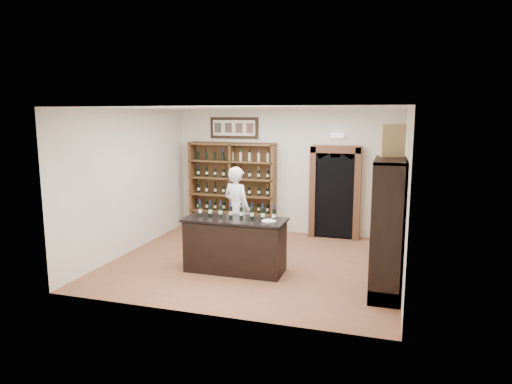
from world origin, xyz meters
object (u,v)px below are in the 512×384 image
counter_bottle_0 (200,210)px  side_cabinet (389,249)px  wine_crate (393,140)px  tasting_counter (235,245)px  shopkeeper (237,209)px  wine_shelf (233,186)px

counter_bottle_0 → side_cabinet: size_ratio=0.14×
wine_crate → tasting_counter: bearing=168.0°
counter_bottle_0 → side_cabinet: (3.44, -0.37, -0.35)m
tasting_counter → shopkeeper: shopkeeper is taller
side_cabinet → shopkeeper: 3.50m
shopkeeper → wine_crate: size_ratio=3.39×
wine_crate → wine_shelf: bearing=129.2°
wine_shelf → tasting_counter: 3.19m
wine_shelf → wine_crate: wine_crate is taller
wine_shelf → shopkeeper: wine_shelf is taller
tasting_counter → wine_crate: bearing=2.1°
counter_bottle_0 → shopkeeper: (0.31, 1.19, -0.20)m
tasting_counter → wine_crate: (2.70, 0.10, 1.97)m
shopkeeper → wine_shelf: bearing=-45.7°
side_cabinet → wine_crate: wine_crate is taller
wine_shelf → wine_crate: 4.94m
wine_shelf → shopkeeper: bearing=-67.6°
wine_shelf → side_cabinet: 5.02m
counter_bottle_0 → wine_crate: bearing=0.6°
side_cabinet → wine_shelf: bearing=139.8°
counter_bottle_0 → shopkeeper: size_ratio=0.17×
wine_shelf → shopkeeper: 1.83m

